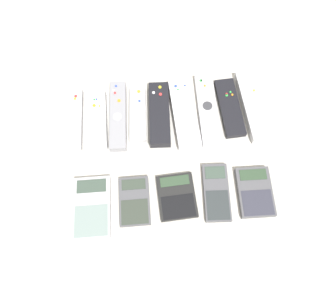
# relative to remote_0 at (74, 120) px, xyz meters

# --- Properties ---
(ground_plane) EXTENTS (3.00, 3.00, 0.00)m
(ground_plane) POSITION_rel_remote_0_xyz_m (0.24, -0.14, -0.01)
(ground_plane) COLOR beige
(remote_0) EXTENTS (0.05, 0.18, 0.02)m
(remote_0) POSITION_rel_remote_0_xyz_m (0.00, 0.00, 0.00)
(remote_0) COLOR #B7B7BC
(remote_0) RESTS_ON ground_plane
(remote_1) EXTENTS (0.06, 0.17, 0.03)m
(remote_1) POSITION_rel_remote_0_xyz_m (0.06, -0.01, 0.00)
(remote_1) COLOR white
(remote_1) RESTS_ON ground_plane
(remote_2) EXTENTS (0.05, 0.20, 0.03)m
(remote_2) POSITION_rel_remote_0_xyz_m (0.12, -0.00, 0.00)
(remote_2) COLOR gray
(remote_2) RESTS_ON ground_plane
(remote_3) EXTENTS (0.05, 0.16, 0.02)m
(remote_3) POSITION_rel_remote_0_xyz_m (0.17, 0.00, -0.00)
(remote_3) COLOR #B7B7BC
(remote_3) RESTS_ON ground_plane
(remote_4) EXTENTS (0.06, 0.18, 0.03)m
(remote_4) POSITION_rel_remote_0_xyz_m (0.23, -0.01, 0.01)
(remote_4) COLOR black
(remote_4) RESTS_ON ground_plane
(remote_5) EXTENTS (0.07, 0.20, 0.03)m
(remote_5) POSITION_rel_remote_0_xyz_m (0.29, -0.01, 0.00)
(remote_5) COLOR silver
(remote_5) RESTS_ON ground_plane
(remote_6) EXTENTS (0.05, 0.21, 0.02)m
(remote_6) POSITION_rel_remote_0_xyz_m (0.36, -0.00, -0.00)
(remote_6) COLOR #B7B7BC
(remote_6) RESTS_ON ground_plane
(remote_7) EXTENTS (0.06, 0.17, 0.02)m
(remote_7) POSITION_rel_remote_0_xyz_m (0.42, -0.00, -0.00)
(remote_7) COLOR black
(remote_7) RESTS_ON ground_plane
(remote_8) EXTENTS (0.06, 0.21, 0.03)m
(remote_8) POSITION_rel_remote_0_xyz_m (0.48, -0.01, 0.00)
(remote_8) COLOR #B7B7BC
(remote_8) RESTS_ON ground_plane
(calculator_0) EXTENTS (0.09, 0.15, 0.02)m
(calculator_0) POSITION_rel_remote_0_xyz_m (0.04, -0.24, -0.00)
(calculator_0) COLOR #B2B2B7
(calculator_0) RESTS_ON ground_plane
(calculator_1) EXTENTS (0.07, 0.12, 0.02)m
(calculator_1) POSITION_rel_remote_0_xyz_m (0.15, -0.23, -0.00)
(calculator_1) COLOR #4C4C51
(calculator_1) RESTS_ON ground_plane
(calculator_2) EXTENTS (0.09, 0.11, 0.01)m
(calculator_2) POSITION_rel_remote_0_xyz_m (0.25, -0.23, -0.00)
(calculator_2) COLOR black
(calculator_2) RESTS_ON ground_plane
(calculator_3) EXTENTS (0.07, 0.15, 0.02)m
(calculator_3) POSITION_rel_remote_0_xyz_m (0.35, -0.23, -0.00)
(calculator_3) COLOR #4C4C51
(calculator_3) RESTS_ON ground_plane
(calculator_4) EXTENTS (0.09, 0.12, 0.02)m
(calculator_4) POSITION_rel_remote_0_xyz_m (0.44, -0.24, 0.00)
(calculator_4) COLOR #4C4C51
(calculator_4) RESTS_ON ground_plane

